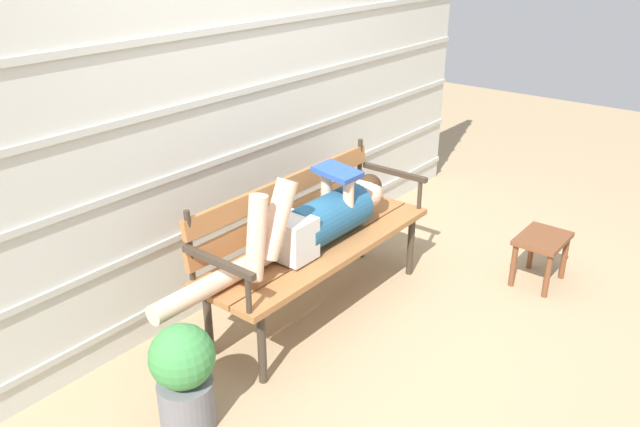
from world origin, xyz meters
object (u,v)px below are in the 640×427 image
park_bench (310,234)px  potted_plant (184,375)px  footstool (542,246)px  reclining_person (314,221)px

park_bench → potted_plant: 1.17m
footstool → park_bench: bearing=139.3°
reclining_person → footstool: size_ratio=4.55×
park_bench → footstool: bearing=-40.7°
reclining_person → footstool: reclining_person is taller
park_bench → potted_plant: park_bench is taller
reclining_person → potted_plant: (-1.08, -0.14, -0.32)m
reclining_person → potted_plant: reclining_person is taller
park_bench → footstool: park_bench is taller
reclining_person → potted_plant: bearing=-172.8°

